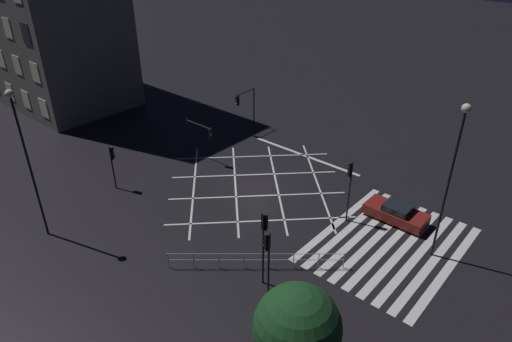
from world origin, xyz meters
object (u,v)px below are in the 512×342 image
(traffic_light_nw_main, at_px, (112,159))
(street_lamp_west, at_px, (454,159))
(traffic_light_sw_cross, at_px, (267,252))
(traffic_light_sw_main, at_px, (264,235))
(waiting_car, at_px, (396,212))
(street_lamp_east, at_px, (23,143))
(traffic_light_median_south, at_px, (350,180))
(traffic_light_ne_main, at_px, (244,102))
(street_tree_near, at_px, (297,327))
(traffic_light_median_north, at_px, (201,133))

(traffic_light_nw_main, relative_size, street_lamp_west, 0.35)
(traffic_light_nw_main, xyz_separation_m, street_lamp_west, (7.79, -20.80, 4.06))
(traffic_light_nw_main, height_order, traffic_light_sw_cross, traffic_light_sw_cross)
(traffic_light_sw_main, bearing_deg, waiting_car, -15.45)
(street_lamp_east, distance_m, street_lamp_west, 23.82)
(traffic_light_median_south, bearing_deg, traffic_light_nw_main, 26.68)
(traffic_light_median_south, distance_m, street_lamp_east, 19.53)
(traffic_light_sw_cross, height_order, waiting_car, traffic_light_sw_cross)
(traffic_light_nw_main, xyz_separation_m, traffic_light_sw_main, (-0.55, -14.71, 0.82))
(traffic_light_median_south, bearing_deg, traffic_light_ne_main, -23.44)
(street_lamp_east, bearing_deg, traffic_light_nw_main, 13.72)
(street_tree_near, bearing_deg, traffic_light_sw_main, 51.26)
(traffic_light_median_north, distance_m, street_lamp_west, 19.67)
(street_tree_near, bearing_deg, street_lamp_east, 94.80)
(traffic_light_sw_main, relative_size, traffic_light_ne_main, 1.18)
(traffic_light_sw_main, distance_m, traffic_light_sw_cross, 1.05)
(traffic_light_median_south, distance_m, street_tree_near, 13.11)
(traffic_light_sw_cross, bearing_deg, traffic_light_median_north, -31.13)
(street_tree_near, bearing_deg, street_lamp_west, -4.50)
(traffic_light_ne_main, xyz_separation_m, traffic_light_sw_cross, (-15.14, -15.25, 0.07))
(traffic_light_nw_main, bearing_deg, traffic_light_ne_main, -0.89)
(traffic_light_nw_main, height_order, traffic_light_sw_main, traffic_light_sw_main)
(traffic_light_ne_main, height_order, traffic_light_sw_cross, traffic_light_sw_cross)
(waiting_car, bearing_deg, traffic_light_sw_cross, 79.23)
(traffic_light_median_south, xyz_separation_m, traffic_light_sw_cross, (-8.73, -0.47, -0.18))
(traffic_light_median_north, bearing_deg, traffic_light_sw_main, -30.51)
(traffic_light_ne_main, xyz_separation_m, waiting_car, (-4.27, -17.32, -2.23))
(street_lamp_east, bearing_deg, traffic_light_ne_main, 3.67)
(street_lamp_west, bearing_deg, traffic_light_median_south, 92.55)
(traffic_light_median_north, distance_m, traffic_light_ne_main, 6.89)
(traffic_light_nw_main, relative_size, street_lamp_east, 0.35)
(traffic_light_sw_main, relative_size, street_lamp_west, 0.48)
(traffic_light_nw_main, bearing_deg, traffic_light_sw_main, -92.13)
(traffic_light_median_north, relative_size, street_lamp_west, 0.34)
(street_lamp_east, bearing_deg, waiting_car, -45.32)
(street_lamp_east, xyz_separation_m, waiting_car, (15.85, -16.03, -5.84))
(traffic_light_median_north, height_order, street_tree_near, street_tree_near)
(traffic_light_ne_main, height_order, waiting_car, traffic_light_ne_main)
(street_lamp_west, height_order, street_tree_near, street_lamp_west)
(traffic_light_sw_main, distance_m, waiting_car, 10.93)
(traffic_light_nw_main, xyz_separation_m, traffic_light_sw_cross, (-1.20, -15.47, 0.48))
(street_lamp_east, distance_m, waiting_car, 23.29)
(traffic_light_ne_main, height_order, street_tree_near, street_tree_near)
(traffic_light_sw_main, xyz_separation_m, street_lamp_east, (-5.63, 13.21, 3.20))
(traffic_light_sw_cross, bearing_deg, traffic_light_ne_main, -44.79)
(traffic_light_median_south, distance_m, waiting_car, 4.15)
(street_tree_near, relative_size, waiting_car, 1.34)
(traffic_light_median_south, distance_m, street_lamp_west, 6.73)
(traffic_light_median_north, height_order, traffic_light_ne_main, traffic_light_ne_main)
(street_lamp_east, height_order, street_lamp_west, street_lamp_east)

